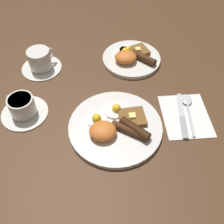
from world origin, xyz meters
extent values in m
plane|color=#4C301C|center=(0.00, 0.00, 0.00)|extent=(3.00, 3.00, 0.00)
cylinder|color=silver|center=(0.00, 0.00, 0.01)|extent=(0.28, 0.28, 0.01)
cylinder|color=white|center=(-0.05, 0.02, 0.02)|extent=(0.06, 0.06, 0.01)
sphere|color=yellow|center=(-0.06, 0.02, 0.03)|extent=(0.03, 0.03, 0.03)
cylinder|color=white|center=(0.00, 0.06, 0.02)|extent=(0.07, 0.07, 0.01)
sphere|color=yellow|center=(0.01, 0.06, 0.03)|extent=(0.03, 0.03, 0.03)
ellipsoid|color=orange|center=(-0.04, -0.03, 0.03)|extent=(0.08, 0.07, 0.04)
cylinder|color=#341C0A|center=(0.05, -0.03, 0.03)|extent=(0.09, 0.09, 0.03)
cylinder|color=#442413|center=(0.03, -0.02, 0.03)|extent=(0.09, 0.07, 0.02)
cube|color=brown|center=(0.05, 0.02, 0.02)|extent=(0.09, 0.08, 0.01)
cube|color=#F4E072|center=(0.05, 0.02, 0.03)|extent=(0.02, 0.02, 0.01)
cylinder|color=silver|center=(0.08, 0.32, 0.01)|extent=(0.22, 0.22, 0.01)
cylinder|color=white|center=(0.06, 0.34, 0.02)|extent=(0.08, 0.08, 0.01)
sphere|color=yellow|center=(0.06, 0.34, 0.03)|extent=(0.03, 0.03, 0.03)
cylinder|color=white|center=(0.07, 0.36, 0.02)|extent=(0.07, 0.07, 0.01)
sphere|color=yellow|center=(0.07, 0.36, 0.03)|extent=(0.02, 0.02, 0.02)
ellipsoid|color=orange|center=(0.06, 0.30, 0.03)|extent=(0.08, 0.07, 0.04)
cylinder|color=#412311|center=(0.12, 0.30, 0.03)|extent=(0.09, 0.09, 0.03)
cube|color=brown|center=(0.11, 0.35, 0.02)|extent=(0.09, 0.09, 0.01)
cube|color=#F4E072|center=(0.11, 0.35, 0.03)|extent=(0.02, 0.02, 0.01)
cylinder|color=silver|center=(-0.28, 0.08, 0.00)|extent=(0.15, 0.15, 0.01)
cylinder|color=silver|center=(-0.28, 0.08, 0.04)|extent=(0.08, 0.08, 0.06)
cylinder|color=#9E7047|center=(-0.28, 0.08, 0.07)|extent=(0.07, 0.07, 0.00)
torus|color=silver|center=(-0.32, 0.10, 0.04)|extent=(0.04, 0.03, 0.04)
cylinder|color=silver|center=(-0.26, 0.29, 0.00)|extent=(0.15, 0.15, 0.01)
cylinder|color=silver|center=(-0.26, 0.29, 0.04)|extent=(0.08, 0.08, 0.07)
cylinder|color=#9E7047|center=(-0.26, 0.29, 0.08)|extent=(0.07, 0.07, 0.00)
torus|color=silver|center=(-0.22, 0.32, 0.05)|extent=(0.04, 0.04, 0.05)
cube|color=white|center=(0.23, 0.04, 0.00)|extent=(0.15, 0.18, 0.01)
cube|color=silver|center=(0.22, 0.08, 0.01)|extent=(0.03, 0.10, 0.00)
cube|color=#9E9EA3|center=(0.21, -0.01, 0.01)|extent=(0.03, 0.08, 0.01)
ellipsoid|color=silver|center=(0.24, 0.10, 0.01)|extent=(0.04, 0.05, 0.01)
cube|color=silver|center=(0.24, 0.01, 0.01)|extent=(0.02, 0.12, 0.00)
camera|label=1|loc=(-0.04, -0.47, 0.65)|focal=42.00mm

